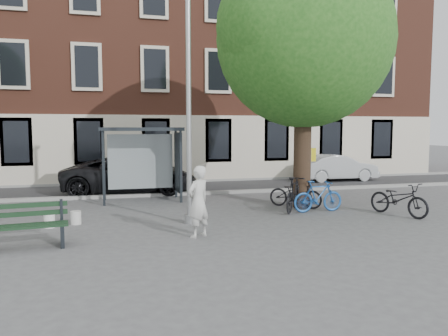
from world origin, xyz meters
TOP-DOWN VIEW (x-y plane):
  - ground at (0.00, 0.00)m, footprint 90.00×90.00m
  - road at (0.00, 7.00)m, footprint 40.00×4.00m
  - curb_near at (0.00, 5.00)m, footprint 40.00×0.25m
  - curb_far at (0.00, 9.00)m, footprint 40.00×0.25m
  - building_row at (0.00, 13.00)m, footprint 30.00×8.00m
  - lamppost at (0.00, 0.00)m, footprint 0.28×0.35m
  - tree_right at (4.01, 1.38)m, footprint 5.76×5.60m
  - bus_shelter at (-0.61, 4.11)m, footprint 2.85×1.45m
  - painter at (-0.05, -1.54)m, footprint 0.75×0.69m
  - bench at (-3.92, -1.54)m, footprint 1.90×0.80m
  - bike_a at (3.79, 1.52)m, footprint 1.73×1.66m
  - bike_b at (4.15, 0.61)m, footprint 1.64×0.50m
  - bike_c at (6.21, -0.50)m, footprint 1.29×2.02m
  - bike_d at (3.47, 0.93)m, footprint 1.48×1.74m
  - car_dark at (-1.33, 6.11)m, footprint 5.46×2.87m
  - car_silver at (8.74, 7.72)m, footprint 3.93×1.40m
  - bucket_b at (-3.00, 0.67)m, footprint 0.36×0.36m
  - bucket_c at (-3.64, 0.43)m, footprint 0.34×0.34m
  - notice_sign at (4.30, 1.49)m, footprint 0.33×0.12m

SIDE VIEW (x-z plane):
  - ground at x=0.00m, z-range 0.00..0.00m
  - road at x=0.00m, z-range 0.00..0.01m
  - curb_near at x=0.00m, z-range 0.00..0.12m
  - curb_far at x=0.00m, z-range 0.00..0.12m
  - bucket_b at x=-3.00m, z-range 0.00..0.36m
  - bucket_c at x=-3.64m, z-range 0.00..0.36m
  - bench at x=-3.92m, z-range -0.04..0.91m
  - bike_a at x=3.79m, z-range 0.00..0.93m
  - bike_b at x=4.15m, z-range 0.00..0.98m
  - bike_c at x=6.21m, z-range 0.00..1.00m
  - bike_d at x=3.47m, z-range 0.00..1.08m
  - car_silver at x=8.74m, z-range 0.00..1.29m
  - car_dark at x=-1.33m, z-range 0.00..1.46m
  - painter at x=-0.05m, z-range 0.00..1.71m
  - notice_sign at x=4.30m, z-range 0.44..2.39m
  - bus_shelter at x=-0.61m, z-range 0.61..3.23m
  - lamppost at x=0.00m, z-range -0.27..5.84m
  - tree_right at x=4.01m, z-range 1.52..9.72m
  - building_row at x=0.00m, z-range 0.00..14.00m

